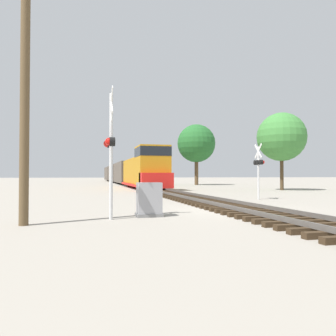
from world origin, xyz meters
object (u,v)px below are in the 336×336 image
Objects in this scene: crossing_signal_far at (259,165)px; utility_pole at (25,66)px; tree_mid_background at (196,144)px; relay_cabinet at (149,200)px; tree_far_right at (281,137)px; crossing_signal_near at (110,146)px; freight_train at (122,173)px.

utility_pole is at bearing 125.35° from crossing_signal_far.
tree_mid_background is (6.11, 29.66, 4.27)m from crossing_signal_far.
relay_cabinet is 5.90m from utility_pole.
tree_far_right is (8.60, 10.67, 3.19)m from crossing_signal_far.
crossing_signal_far is at bearing 125.31° from crossing_signal_near.
freight_train is 8.24× the size of tree_far_right.
tree_far_right is at bearing 45.95° from relay_cabinet.
utility_pole reaches higher than relay_cabinet.
tree_far_right is (20.81, 18.51, 0.57)m from utility_pole.
tree_mid_background is at bearing 68.51° from relay_cabinet.
relay_cabinet is (-4.02, -48.28, -1.28)m from freight_train.
tree_mid_background is at bearing 63.95° from utility_pole.
freight_train is 50.17m from utility_pole.
crossing_signal_near is 3.61× the size of relay_cabinet.
tree_mid_background is at bearing -49.25° from freight_train.
crossing_signal_near is at bearing -113.15° from tree_mid_background.
tree_mid_background is at bearing 155.58° from crossing_signal_near.
freight_train reaches higher than crossing_signal_far.
relay_cabinet is 0.13× the size of tree_mid_background.
utility_pole is (-12.21, -7.84, 2.63)m from crossing_signal_far.
tree_far_right reaches higher than relay_cabinet.
relay_cabinet is 0.16× the size of tree_far_right.
utility_pole is (-4.02, -1.15, 4.17)m from relay_cabinet.
tree_mid_background reaches higher than crossing_signal_far.
tree_far_right reaches higher than freight_train.
tree_mid_background reaches higher than freight_train.
tree_far_right is at bearing -36.21° from crossing_signal_far.
freight_train reaches higher than relay_cabinet.
crossing_signal_far is 0.37× the size of tree_mid_background.
crossing_signal_near reaches higher than crossing_signal_far.
crossing_signal_far is at bearing 32.70° from utility_pole.
tree_mid_background is (-2.49, 18.98, 1.08)m from tree_far_right.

